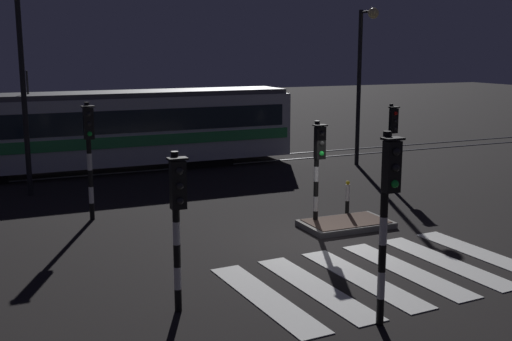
{
  "coord_description": "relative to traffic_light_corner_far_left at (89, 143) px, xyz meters",
  "views": [
    {
      "loc": [
        -8.12,
        -13.78,
        5.0
      ],
      "look_at": [
        -0.57,
        3.19,
        1.4
      ],
      "focal_mm": 44.47,
      "sensor_mm": 36.0,
      "label": 1
    }
  ],
  "objects": [
    {
      "name": "ground_plane",
      "position": [
        5.18,
        -4.7,
        -2.29
      ],
      "size": [
        120.0,
        120.0,
        0.0
      ],
      "primitive_type": "plane",
      "color": "black"
    },
    {
      "name": "rail_near",
      "position": [
        5.18,
        6.8,
        -2.28
      ],
      "size": [
        80.0,
        0.12,
        0.03
      ],
      "primitive_type": "cube",
      "color": "#59595E",
      "rests_on": "ground"
    },
    {
      "name": "rail_far",
      "position": [
        5.18,
        8.24,
        -2.28
      ],
      "size": [
        80.0,
        0.12,
        0.03
      ],
      "primitive_type": "cube",
      "color": "#59595E",
      "rests_on": "ground"
    },
    {
      "name": "crosswalk_zebra",
      "position": [
        5.18,
        -7.31,
        -2.28
      ],
      "size": [
        6.96,
        4.39,
        0.02
      ],
      "color": "silver",
      "rests_on": "ground"
    },
    {
      "name": "traffic_island",
      "position": [
        6.45,
        -3.65,
        -2.2
      ],
      "size": [
        2.49,
        1.48,
        0.18
      ],
      "color": "slate",
      "rests_on": "ground"
    },
    {
      "name": "traffic_light_corner_far_left",
      "position": [
        0.0,
        0.0,
        0.0
      ],
      "size": [
        0.36,
        0.42,
        3.47
      ],
      "color": "black",
      "rests_on": "ground"
    },
    {
      "name": "traffic_light_kerb_mid_left",
      "position": [
        3.56,
        -9.54,
        0.07
      ],
      "size": [
        0.36,
        0.42,
        3.58
      ],
      "color": "black",
      "rests_on": "ground"
    },
    {
      "name": "traffic_light_median_centre",
      "position": [
        5.73,
        -3.27,
        -0.31
      ],
      "size": [
        0.36,
        0.42,
        3.01
      ],
      "color": "black",
      "rests_on": "ground"
    },
    {
      "name": "traffic_light_corner_near_left",
      "position": [
        0.36,
        -7.45,
        -0.23
      ],
      "size": [
        0.36,
        0.42,
        3.13
      ],
      "color": "black",
      "rests_on": "ground"
    },
    {
      "name": "traffic_light_corner_far_right",
      "position": [
        10.85,
        0.38,
        -0.31
      ],
      "size": [
        0.36,
        0.42,
        3.02
      ],
      "color": "black",
      "rests_on": "ground"
    },
    {
      "name": "street_lamp_trackside_left",
      "position": [
        -1.4,
        3.95,
        2.4
      ],
      "size": [
        0.44,
        1.21,
        7.44
      ],
      "color": "black",
      "rests_on": "ground"
    },
    {
      "name": "street_lamp_trackside_right",
      "position": [
        12.1,
        4.29,
        1.94
      ],
      "size": [
        0.44,
        1.21,
        6.6
      ],
      "color": "black",
      "rests_on": "ground"
    },
    {
      "name": "tram",
      "position": [
        1.46,
        7.52,
        -0.54
      ],
      "size": [
        16.69,
        2.58,
        4.15
      ],
      "color": "silver",
      "rests_on": "ground"
    },
    {
      "name": "bollard_island_edge",
      "position": [
        7.06,
        -2.73,
        -1.73
      ],
      "size": [
        0.12,
        0.12,
        1.11
      ],
      "color": "black",
      "rests_on": "ground"
    }
  ]
}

